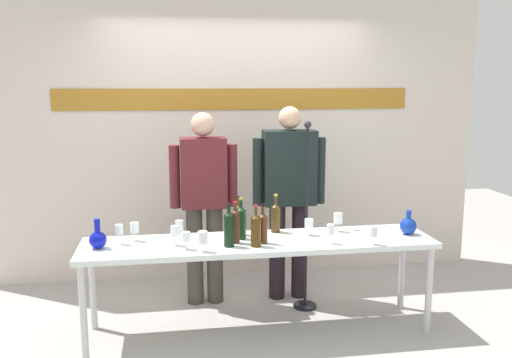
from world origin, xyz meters
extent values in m
plane|color=#A6A29E|center=(0.00, 0.00, 0.00)|extent=(10.00, 10.00, 0.00)
cube|color=beige|center=(0.00, 1.38, 1.50)|extent=(4.85, 0.10, 3.00)
cube|color=#AC7524|center=(0.00, 1.32, 1.74)|extent=(3.40, 0.01, 0.20)
cube|color=silver|center=(0.00, 0.00, 0.71)|extent=(2.65, 0.59, 0.04)
cylinder|color=silver|center=(-1.26, -0.25, 0.34)|extent=(0.05, 0.05, 0.69)
cylinder|color=silver|center=(1.26, -0.25, 0.34)|extent=(0.05, 0.05, 0.69)
cylinder|color=silver|center=(-1.26, 0.25, 0.34)|extent=(0.05, 0.05, 0.69)
cylinder|color=silver|center=(1.26, 0.25, 0.34)|extent=(0.05, 0.05, 0.69)
sphere|color=#0C15B3|center=(-1.17, -0.01, 0.79)|extent=(0.13, 0.13, 0.13)
cylinder|color=#0C15B3|center=(-1.17, -0.01, 0.89)|extent=(0.04, 0.04, 0.10)
sphere|color=#10319F|center=(1.18, -0.01, 0.79)|extent=(0.13, 0.13, 0.13)
cylinder|color=#10319F|center=(1.18, -0.01, 0.88)|extent=(0.04, 0.04, 0.07)
cylinder|color=#3C3A32|center=(-0.46, 0.64, 0.43)|extent=(0.14, 0.14, 0.85)
cylinder|color=#3C3A32|center=(-0.28, 0.64, 0.43)|extent=(0.14, 0.14, 0.85)
cube|color=#5B1F24|center=(-0.37, 0.64, 1.15)|extent=(0.38, 0.22, 0.59)
cylinder|color=#5B1F24|center=(-0.61, 0.64, 1.12)|extent=(0.09, 0.09, 0.53)
cylinder|color=#5B1F24|center=(-0.13, 0.64, 1.12)|extent=(0.09, 0.09, 0.53)
sphere|color=#CEA58A|center=(-0.37, 0.64, 1.55)|extent=(0.20, 0.20, 0.20)
cylinder|color=black|center=(0.27, 0.64, 0.43)|extent=(0.14, 0.14, 0.85)
cylinder|color=black|center=(0.47, 0.64, 0.43)|extent=(0.14, 0.14, 0.85)
cube|color=black|center=(0.37, 0.64, 1.17)|extent=(0.45, 0.22, 0.64)
cylinder|color=black|center=(0.09, 0.64, 1.14)|extent=(0.09, 0.09, 0.58)
cylinder|color=black|center=(0.64, 0.64, 1.14)|extent=(0.09, 0.09, 0.58)
sphere|color=#D5A786|center=(0.37, 0.64, 1.60)|extent=(0.19, 0.19, 0.19)
cylinder|color=#4E2B1C|center=(-0.18, -0.03, 0.84)|extent=(0.06, 0.06, 0.23)
cone|color=#4E2B1C|center=(-0.18, -0.03, 0.97)|extent=(0.06, 0.06, 0.03)
cylinder|color=#4E2B1C|center=(-0.18, -0.03, 0.99)|extent=(0.03, 0.03, 0.06)
cylinder|color=#AD1C1D|center=(-0.18, -0.03, 1.03)|extent=(0.03, 0.03, 0.02)
cylinder|color=#452B0E|center=(-0.13, 0.19, 0.83)|extent=(0.06, 0.06, 0.22)
cone|color=#452B0E|center=(-0.13, 0.19, 0.95)|extent=(0.06, 0.06, 0.03)
cylinder|color=#452B0E|center=(-0.13, 0.19, 0.98)|extent=(0.03, 0.03, 0.07)
cylinder|color=black|center=(-0.13, 0.19, 1.02)|extent=(0.03, 0.03, 0.02)
cylinder|color=#123718|center=(-0.13, 0.07, 0.84)|extent=(0.08, 0.08, 0.22)
cone|color=#123718|center=(-0.13, 0.07, 0.96)|extent=(0.08, 0.08, 0.03)
cylinder|color=#123718|center=(-0.13, 0.07, 0.99)|extent=(0.02, 0.02, 0.08)
cylinder|color=gold|center=(-0.13, 0.07, 1.04)|extent=(0.03, 0.03, 0.02)
cylinder|color=#422B0B|center=(-0.05, -0.14, 0.83)|extent=(0.07, 0.07, 0.21)
cone|color=#422B0B|center=(-0.05, -0.14, 0.95)|extent=(0.07, 0.07, 0.03)
cylinder|color=#422B0B|center=(-0.05, -0.14, 0.98)|extent=(0.02, 0.02, 0.08)
cylinder|color=#AF1E25|center=(-0.05, -0.14, 1.03)|extent=(0.03, 0.03, 0.02)
cylinder|color=#493213|center=(0.17, 0.22, 0.83)|extent=(0.07, 0.07, 0.20)
cone|color=#493213|center=(0.17, 0.22, 0.94)|extent=(0.07, 0.07, 0.03)
cylinder|color=#493213|center=(0.17, 0.22, 0.97)|extent=(0.03, 0.03, 0.09)
cylinder|color=gold|center=(0.17, 0.22, 1.02)|extent=(0.03, 0.03, 0.02)
cylinder|color=black|center=(-0.24, -0.11, 0.84)|extent=(0.07, 0.07, 0.23)
cone|color=black|center=(-0.24, -0.11, 0.97)|extent=(0.07, 0.07, 0.03)
cylinder|color=black|center=(-0.24, -0.11, 0.99)|extent=(0.03, 0.03, 0.07)
cylinder|color=black|center=(-0.24, -0.11, 1.04)|extent=(0.03, 0.03, 0.02)
cylinder|color=#4E2712|center=(0.02, -0.07, 0.83)|extent=(0.07, 0.07, 0.20)
cone|color=#4E2712|center=(0.02, -0.07, 0.94)|extent=(0.07, 0.07, 0.03)
cylinder|color=#4E2712|center=(0.02, -0.07, 0.97)|extent=(0.02, 0.02, 0.08)
cylinder|color=black|center=(0.02, -0.07, 1.02)|extent=(0.03, 0.03, 0.02)
cylinder|color=white|center=(-1.03, 0.07, 0.73)|extent=(0.05, 0.05, 0.00)
cylinder|color=white|center=(-1.03, 0.07, 0.77)|extent=(0.01, 0.01, 0.08)
cylinder|color=white|center=(-1.03, 0.07, 0.84)|extent=(0.06, 0.06, 0.07)
cylinder|color=white|center=(-0.62, -0.02, 0.73)|extent=(0.06, 0.06, 0.00)
cylinder|color=white|center=(-0.62, -0.02, 0.76)|extent=(0.01, 0.01, 0.07)
cylinder|color=white|center=(-0.62, -0.02, 0.83)|extent=(0.07, 0.07, 0.08)
cylinder|color=white|center=(-0.43, -0.21, 0.73)|extent=(0.05, 0.05, 0.00)
cylinder|color=white|center=(-0.43, -0.21, 0.76)|extent=(0.01, 0.01, 0.06)
cylinder|color=white|center=(-0.43, -0.21, 0.83)|extent=(0.07, 0.07, 0.09)
cylinder|color=white|center=(-0.59, 0.14, 0.73)|extent=(0.06, 0.06, 0.00)
cylinder|color=white|center=(-0.59, 0.14, 0.76)|extent=(0.01, 0.01, 0.06)
cylinder|color=white|center=(-0.59, 0.14, 0.83)|extent=(0.06, 0.06, 0.08)
cylinder|color=white|center=(-0.92, 0.14, 0.73)|extent=(0.06, 0.06, 0.00)
cylinder|color=white|center=(-0.92, 0.14, 0.76)|extent=(0.01, 0.01, 0.06)
cylinder|color=white|center=(-0.92, 0.14, 0.83)|extent=(0.07, 0.07, 0.08)
cylinder|color=white|center=(-0.55, -0.13, 0.73)|extent=(0.05, 0.05, 0.00)
cylinder|color=white|center=(-0.55, -0.13, 0.76)|extent=(0.01, 0.01, 0.06)
cylinder|color=white|center=(-0.55, -0.13, 0.82)|extent=(0.07, 0.07, 0.07)
cylinder|color=white|center=(0.40, 0.08, 0.73)|extent=(0.05, 0.05, 0.00)
cylinder|color=white|center=(0.40, 0.08, 0.76)|extent=(0.01, 0.01, 0.06)
cylinder|color=white|center=(0.40, 0.08, 0.82)|extent=(0.07, 0.07, 0.07)
cylinder|color=white|center=(0.66, 0.15, 0.73)|extent=(0.06, 0.06, 0.00)
cylinder|color=white|center=(0.66, 0.15, 0.76)|extent=(0.01, 0.01, 0.06)
cylinder|color=white|center=(0.66, 0.15, 0.83)|extent=(0.07, 0.07, 0.08)
cylinder|color=white|center=(0.51, -0.16, 0.73)|extent=(0.06, 0.06, 0.00)
cylinder|color=white|center=(0.51, -0.16, 0.76)|extent=(0.01, 0.01, 0.07)
cylinder|color=white|center=(0.51, -0.16, 0.83)|extent=(0.06, 0.06, 0.08)
cylinder|color=white|center=(0.81, -0.23, 0.73)|extent=(0.06, 0.06, 0.00)
cylinder|color=white|center=(0.81, -0.23, 0.76)|extent=(0.01, 0.01, 0.06)
cylinder|color=white|center=(0.81, -0.23, 0.83)|extent=(0.06, 0.06, 0.07)
cylinder|color=black|center=(0.46, 0.39, 0.01)|extent=(0.20, 0.20, 0.02)
cylinder|color=black|center=(0.46, 0.39, 0.77)|extent=(0.02, 0.02, 1.53)
sphere|color=#232328|center=(0.46, 0.39, 1.56)|extent=(0.06, 0.06, 0.06)
camera|label=1|loc=(-0.65, -3.93, 1.91)|focal=38.54mm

